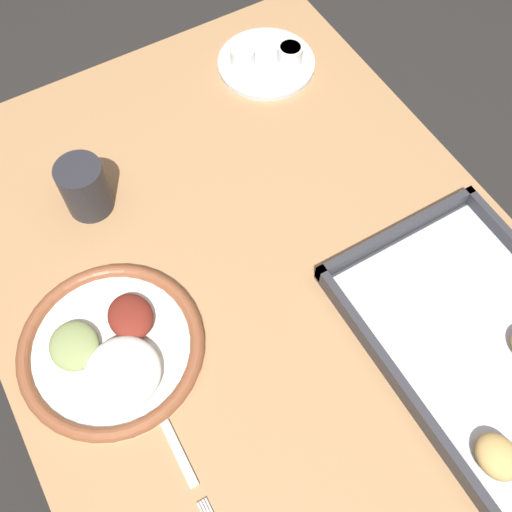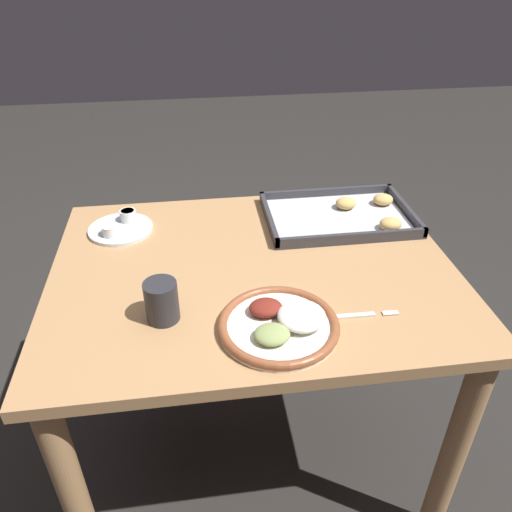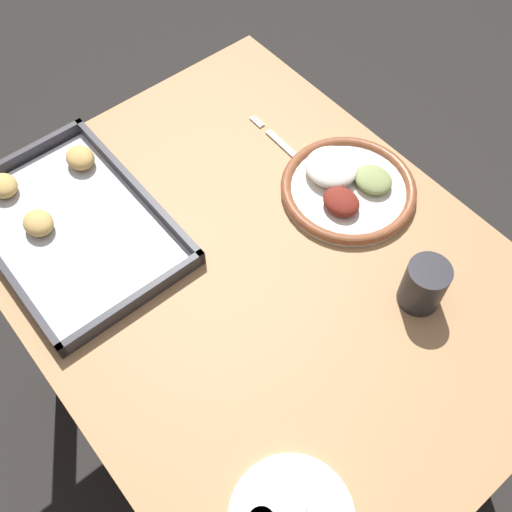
# 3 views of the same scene
# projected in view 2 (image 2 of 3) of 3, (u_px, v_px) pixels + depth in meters

# --- Properties ---
(ground_plane) EXTENTS (8.00, 8.00, 0.00)m
(ground_plane) POSITION_uv_depth(u_px,v_px,m) (254.00, 445.00, 1.62)
(ground_plane) COLOR #282623
(dining_table) EXTENTS (0.99, 0.76, 0.71)m
(dining_table) POSITION_uv_depth(u_px,v_px,m) (254.00, 305.00, 1.30)
(dining_table) COLOR #AD7F51
(dining_table) RESTS_ON ground_plane
(dinner_plate) EXTENTS (0.25, 0.25, 0.05)m
(dinner_plate) POSITION_uv_depth(u_px,v_px,m) (281.00, 324.00, 1.03)
(dinner_plate) COLOR white
(dinner_plate) RESTS_ON dining_table
(fork) EXTENTS (0.21, 0.02, 0.00)m
(fork) POSITION_uv_depth(u_px,v_px,m) (347.00, 316.00, 1.07)
(fork) COLOR silver
(fork) RESTS_ON dining_table
(saucer_plate) EXTENTS (0.18, 0.18, 0.04)m
(saucer_plate) POSITION_uv_depth(u_px,v_px,m) (120.00, 227.00, 1.37)
(saucer_plate) COLOR silver
(saucer_plate) RESTS_ON dining_table
(baking_tray) EXTENTS (0.41, 0.28, 0.04)m
(baking_tray) POSITION_uv_depth(u_px,v_px,m) (344.00, 215.00, 1.43)
(baking_tray) COLOR #333338
(baking_tray) RESTS_ON dining_table
(drinking_cup) EXTENTS (0.07, 0.07, 0.09)m
(drinking_cup) POSITION_uv_depth(u_px,v_px,m) (162.00, 301.00, 1.04)
(drinking_cup) COLOR #28282D
(drinking_cup) RESTS_ON dining_table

